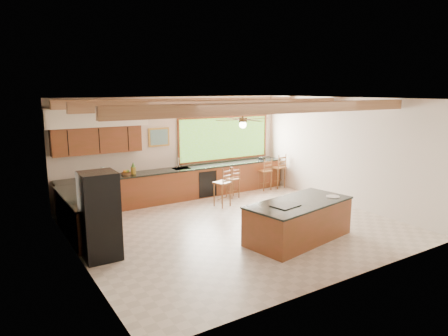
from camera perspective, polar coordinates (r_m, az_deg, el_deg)
ground at (r=9.61m, az=1.83°, el=-8.33°), size 7.20×7.20×0.00m
room_shell at (r=9.57m, az=-1.13°, el=5.22°), size 7.27×6.54×3.02m
counter_run at (r=11.22m, az=-8.91°, el=-3.11°), size 7.12×3.10×1.26m
island at (r=8.83m, az=10.60°, el=-7.38°), size 2.59×1.55×0.87m
refrigerator at (r=7.96m, az=-17.31°, el=-6.56°), size 0.68×0.65×1.70m
bar_stool_a at (r=11.90m, az=1.39°, el=-1.66°), size 0.37×0.37×0.95m
bar_stool_b at (r=10.97m, az=-0.09°, el=-2.24°), size 0.48×0.48×1.12m
bar_stool_c at (r=12.88m, az=6.01°, el=-0.49°), size 0.38×0.38×1.04m
bar_stool_d at (r=13.21m, az=7.90°, el=0.00°), size 0.44×0.44×1.13m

